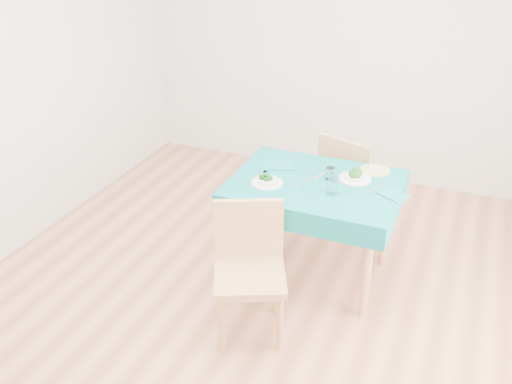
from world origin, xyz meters
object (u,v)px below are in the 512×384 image
at_px(chair_near, 250,260).
at_px(bowl_far, 355,175).
at_px(bowl_near, 267,180).
at_px(side_plate, 375,170).
at_px(table, 313,229).
at_px(chair_far, 357,164).

xyz_separation_m(chair_near, bowl_far, (0.42, 0.89, 0.25)).
relative_size(bowl_near, side_plate, 1.02).
height_order(table, bowl_far, bowl_far).
xyz_separation_m(table, bowl_far, (0.24, 0.14, 0.41)).
height_order(table, bowl_near, bowl_near).
distance_m(table, chair_far, 0.82).
height_order(chair_near, side_plate, chair_near).
distance_m(table, bowl_far, 0.50).
bearing_deg(chair_near, side_plate, 40.09).
bearing_deg(table, bowl_near, -152.59).
xyz_separation_m(table, side_plate, (0.34, 0.33, 0.38)).
bearing_deg(bowl_near, chair_near, -78.59).
bearing_deg(chair_far, bowl_near, 84.84).
bearing_deg(bowl_far, chair_near, -115.14).
bearing_deg(bowl_far, table, -150.52).
relative_size(chair_far, bowl_near, 5.32).
bearing_deg(table, chair_far, 81.46).
bearing_deg(chair_near, bowl_far, 40.55).
relative_size(bowl_far, side_plate, 1.07).
xyz_separation_m(chair_near, chair_far, (0.29, 1.53, 0.03)).
bearing_deg(chair_far, side_plate, 134.62).
height_order(chair_far, bowl_near, chair_far).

